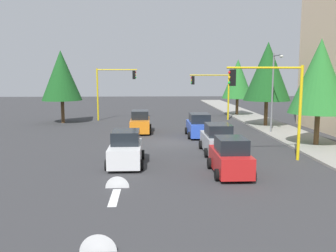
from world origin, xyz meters
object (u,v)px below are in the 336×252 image
object	(u,v)px
traffic_signal_far_right	(113,84)
tree_roadside_far	(238,79)
tree_opposite_side	(61,76)
car_blue	(199,126)
car_red	(230,158)
traffic_signal_far_left	(213,87)
tree_roadside_mid	(267,71)
street_lamp_curbside	(274,84)
traffic_signal_near_left	(271,94)
car_orange	(140,123)
tree_roadside_near	(320,76)
car_white	(126,149)
car_silver	(217,140)

from	to	relation	value
traffic_signal_far_right	tree_roadside_far	distance (m)	15.75
tree_opposite_side	car_blue	world-z (taller)	tree_opposite_side
car_red	tree_opposite_side	bearing A→B (deg)	-146.90
traffic_signal_far_left	tree_roadside_mid	bearing A→B (deg)	36.04
street_lamp_curbside	car_red	xyz separation A→B (m)	(12.58, -6.53, -3.45)
tree_roadside_far	traffic_signal_near_left	bearing A→B (deg)	-8.99
traffic_signal_far_right	tree_opposite_side	world-z (taller)	tree_opposite_side
traffic_signal_near_left	car_orange	world-z (taller)	traffic_signal_near_left
tree_roadside_mid	tree_opposite_side	distance (m)	21.38
traffic_signal_far_left	car_orange	size ratio (longest dim) A/B	1.28
tree_roadside_near	car_red	size ratio (longest dim) A/B	2.07
tree_roadside_mid	car_white	distance (m)	20.06
traffic_signal_far_right	tree_roadside_near	distance (m)	22.81
car_blue	tree_opposite_side	bearing A→B (deg)	-124.60
street_lamp_curbside	car_blue	xyz separation A→B (m)	(0.98, -6.61, -3.45)
car_orange	car_red	distance (m)	14.96
tree_roadside_near	tree_opposite_side	distance (m)	25.66
car_red	car_orange	bearing A→B (deg)	-160.06
tree_roadside_mid	tree_opposite_side	world-z (taller)	tree_roadside_mid
tree_roadside_near	traffic_signal_near_left	bearing A→B (deg)	-50.17
traffic_signal_far_left	tree_roadside_far	bearing A→B (deg)	135.98
car_silver	tree_opposite_side	bearing A→B (deg)	-138.53
car_white	traffic_signal_far_left	bearing A→B (deg)	157.52
tree_roadside_mid	street_lamp_curbside	bearing A→B (deg)	-10.33
tree_roadside_near	car_red	xyz separation A→B (m)	(6.97, -7.83, -4.15)
traffic_signal_far_left	tree_roadside_near	world-z (taller)	tree_roadside_near
traffic_signal_far_right	street_lamp_curbside	xyz separation A→B (m)	(10.39, 14.93, 0.19)
tree_roadside_mid	car_blue	xyz separation A→B (m)	(5.37, -7.41, -4.60)
car_blue	traffic_signal_far_right	bearing A→B (deg)	-143.82
traffic_signal_far_left	car_blue	distance (m)	12.12
tree_roadside_mid	tree_roadside_near	xyz separation A→B (m)	(10.00, 0.50, -0.45)
tree_roadside_near	tree_roadside_mid	bearing A→B (deg)	-177.14
traffic_signal_near_left	car_silver	world-z (taller)	traffic_signal_near_left
traffic_signal_near_left	street_lamp_curbside	xyz separation A→B (m)	(-9.61, 3.50, 0.30)
car_orange	car_white	xyz separation A→B (m)	(11.74, -0.48, 0.00)
traffic_signal_far_right	car_orange	size ratio (longest dim) A/B	1.43
car_orange	car_silver	bearing A→B (deg)	31.23
tree_opposite_side	car_orange	world-z (taller)	tree_opposite_side
tree_opposite_side	tree_roadside_far	bearing A→B (deg)	106.31
car_orange	traffic_signal_near_left	bearing A→B (deg)	36.26
car_silver	car_red	world-z (taller)	same
car_orange	tree_opposite_side	bearing A→B (deg)	-128.87
car_silver	car_blue	size ratio (longest dim) A/B	1.03
tree_roadside_far	car_red	distance (m)	28.08
street_lamp_curbside	car_orange	xyz separation A→B (m)	(-1.48, -11.63, -3.45)
car_white	traffic_signal_near_left	bearing A→B (deg)	94.30
tree_roadside_mid	tree_roadside_far	distance (m)	10.05
traffic_signal_far_left	tree_roadside_near	bearing A→B (deg)	16.91
tree_opposite_side	car_white	xyz separation A→B (m)	(18.65, 8.09, -4.20)
street_lamp_curbside	car_silver	xyz separation A→B (m)	(7.40, -6.24, -3.45)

